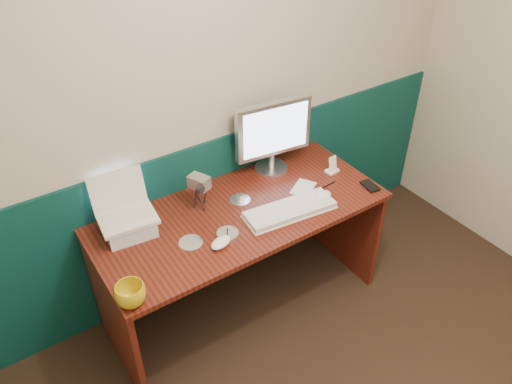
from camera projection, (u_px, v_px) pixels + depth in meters
back_wall at (210, 99)px, 2.67m from camera, size 3.50×0.04×2.50m
wainscot at (217, 210)px, 3.11m from camera, size 3.48×0.02×1.00m
desk at (242, 261)px, 2.92m from camera, size 1.60×0.70×0.75m
laptop_riser at (129, 226)px, 2.53m from camera, size 0.26×0.23×0.08m
laptop at (124, 202)px, 2.44m from camera, size 0.30×0.24×0.23m
monitor at (272, 136)px, 2.89m from camera, size 0.48×0.19×0.46m
keyboard at (290, 210)px, 2.68m from camera, size 0.51×0.22×0.03m
mouse_right at (324, 197)px, 2.77m from camera, size 0.14×0.12×0.04m
mouse_left at (221, 243)px, 2.47m from camera, size 0.14×0.10×0.04m
mug at (131, 295)px, 2.15m from camera, size 0.15×0.15×0.11m
camcorder at (200, 193)px, 2.67m from camera, size 0.13×0.15×0.19m
cd_spindle at (228, 234)px, 2.53m from camera, size 0.11×0.11×0.02m
cd_loose_a at (191, 242)px, 2.50m from camera, size 0.12×0.12×0.00m
cd_loose_b at (240, 199)px, 2.78m from camera, size 0.12×0.12×0.00m
pen at (328, 185)px, 2.89m from camera, size 0.12×0.02×0.01m
papers at (303, 188)px, 2.87m from camera, size 0.19×0.17×0.00m
dock at (332, 171)px, 3.00m from camera, size 0.08×0.06×0.01m
music_player at (333, 164)px, 2.97m from camera, size 0.05×0.03×0.09m
pda at (370, 186)px, 2.88m from camera, size 0.08×0.12×0.01m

